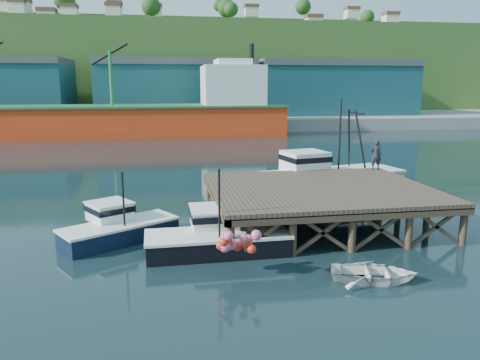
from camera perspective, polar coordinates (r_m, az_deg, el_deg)
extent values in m
plane|color=black|center=(25.66, -2.25, -5.86)|extent=(300.00, 300.00, 0.00)
cube|color=brown|center=(26.39, 9.65, -1.03)|extent=(12.00, 10.00, 0.25)
cube|color=#473828|center=(22.08, 13.76, -4.36)|extent=(12.00, 0.30, 0.35)
cylinder|color=#473828|center=(20.97, -1.12, -7.60)|extent=(0.36, 0.36, 2.60)
cylinder|color=#473828|center=(25.22, 25.55, -5.43)|extent=(0.36, 0.36, 2.60)
cylinder|color=#473828|center=(29.93, -3.81, -1.75)|extent=(0.36, 0.36, 2.60)
cylinder|color=#473828|center=(33.06, 16.25, -0.92)|extent=(0.36, 0.36, 2.60)
cube|color=gray|center=(94.57, -7.83, 7.41)|extent=(160.00, 40.00, 2.00)
cube|color=#18484F|center=(89.35, -7.81, 10.71)|extent=(28.00, 16.00, 9.00)
cube|color=#18484F|center=(95.24, 10.87, 10.66)|extent=(30.00, 16.00, 9.00)
cube|color=red|center=(73.03, -16.75, 6.78)|extent=(55.00, 9.50, 4.40)
cube|color=#26592D|center=(72.90, -16.85, 8.58)|extent=(55.50, 10.00, 0.30)
cube|color=silver|center=(73.14, -0.95, 11.43)|extent=(9.00, 9.00, 6.00)
cube|color=silver|center=(73.20, -0.96, 14.01)|extent=(5.00, 7.00, 1.20)
cylinder|color=black|center=(73.81, 1.43, 15.31)|extent=(0.70, 0.70, 2.50)
cube|color=#2D511E|center=(124.37, -8.45, 12.98)|extent=(220.00, 50.00, 22.00)
cube|color=black|center=(24.15, -14.44, -6.27)|extent=(5.89, 4.68, 0.88)
cube|color=silver|center=(24.01, -14.49, -5.23)|extent=(6.00, 4.78, 0.12)
cube|color=silver|center=(24.78, -15.60, -3.76)|extent=(2.53, 2.53, 0.88)
cube|color=black|center=(24.73, -15.63, -3.32)|extent=(2.67, 2.67, 0.29)
cylinder|color=black|center=(23.18, -14.03, -2.37)|extent=(0.10, 0.10, 2.73)
cube|color=black|center=(21.85, -2.74, -7.78)|extent=(6.54, 2.50, 0.90)
cube|color=silver|center=(21.69, -2.75, -6.61)|extent=(6.67, 2.55, 0.12)
cube|color=silver|center=(22.68, -3.17, -4.67)|extent=(2.19, 2.19, 0.90)
cube|color=black|center=(22.62, -3.17, -4.18)|extent=(2.32, 2.32, 0.30)
cylinder|color=black|center=(20.63, -2.54, -2.99)|extent=(0.10, 0.10, 3.20)
sphere|color=#DE527B|center=(18.99, -2.32, -8.72)|extent=(0.42, 0.42, 0.42)
sphere|color=#DE527B|center=(19.24, 0.28, -7.81)|extent=(0.42, 0.42, 0.42)
sphere|color=red|center=(18.64, -0.68, -7.80)|extent=(0.42, 0.42, 0.42)
cube|color=beige|center=(33.70, 11.13, -0.43)|extent=(10.35, 5.42, 1.61)
cube|color=silver|center=(33.53, 11.19, 1.00)|extent=(10.56, 5.63, 0.13)
cube|color=silver|center=(32.68, 7.57, 2.20)|extent=(3.16, 3.02, 1.61)
cube|color=black|center=(32.62, 7.58, 2.82)|extent=(3.26, 3.13, 0.36)
cylinder|color=black|center=(33.35, 12.07, 5.03)|extent=(0.12, 0.12, 5.37)
imported|color=white|center=(19.65, 15.95, -10.82)|extent=(3.96, 3.34, 0.70)
imported|color=black|center=(32.26, 16.23, 2.97)|extent=(0.83, 0.66, 1.98)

